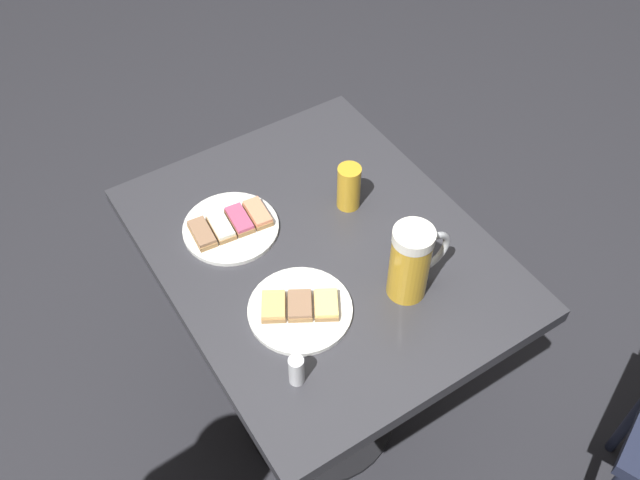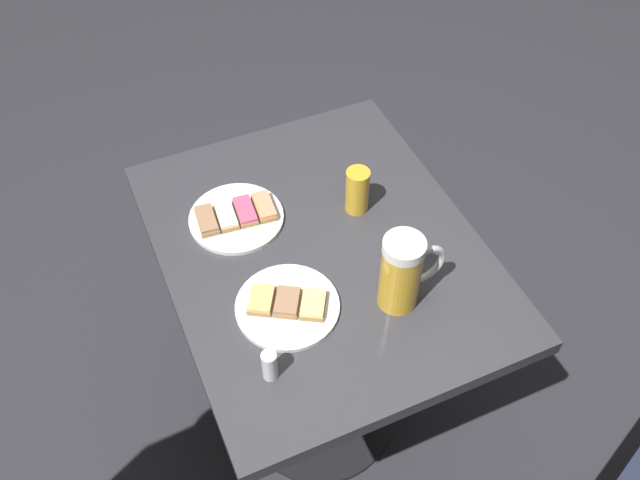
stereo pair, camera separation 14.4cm
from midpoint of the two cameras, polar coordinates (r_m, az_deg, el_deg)
ground_plane at (r=2.10m, az=2.02°, el=-14.28°), size 6.00×6.00×0.00m
cafe_table at (r=1.59m, az=2.60°, el=-4.68°), size 0.66×0.82×0.77m
plate_near at (r=1.50m, az=-4.30°, el=1.83°), size 0.21×0.21×0.03m
plate_far at (r=1.35m, az=0.32°, el=-5.65°), size 0.21×0.21×0.03m
beer_mug at (r=1.32m, az=10.07°, el=-2.82°), size 0.14×0.08×0.18m
beer_glass_small at (r=1.50m, az=5.88°, el=3.97°), size 0.05×0.05×0.11m
salt_shaker at (r=1.25m, az=-0.88°, el=-10.63°), size 0.03×0.03×0.07m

